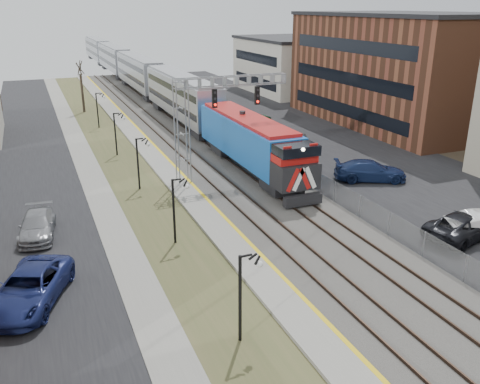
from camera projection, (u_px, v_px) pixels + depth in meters
street_west at (32, 174)px, 41.96m from camera, size 7.00×120.00×0.04m
sidewalk at (88, 168)px, 43.56m from camera, size 2.00×120.00×0.08m
grass_median at (123, 164)px, 44.63m from camera, size 4.00×120.00×0.06m
platform at (157, 159)px, 45.68m from camera, size 2.00×120.00×0.24m
ballast_bed at (209, 154)px, 47.47m from camera, size 8.00×120.00×0.20m
parking_lot at (320, 142)px, 51.79m from camera, size 16.00×120.00×0.04m
platform_edge at (166, 157)px, 45.95m from camera, size 0.24×120.00×0.01m
track_near at (188, 154)px, 46.70m from camera, size 1.58×120.00×0.15m
track_far at (224, 150)px, 47.95m from camera, size 1.58×120.00×0.15m
train at (135, 72)px, 82.27m from camera, size 3.00×108.65×5.33m
signal_gantry at (203, 112)px, 38.50m from camera, size 9.00×1.07×8.15m
lampposts at (173, 210)px, 29.46m from camera, size 0.14×62.14×4.00m
fence at (250, 142)px, 48.73m from camera, size 0.04×120.00×1.60m
buildings_east at (463, 77)px, 51.30m from camera, size 16.00×76.00×15.00m
bare_trees at (12, 134)px, 44.00m from camera, size 12.30×42.30×5.95m
car_lot_c at (464, 226)px, 30.37m from camera, size 6.02×3.75×1.55m
car_lot_d at (370, 171)px, 40.21m from camera, size 6.06×4.36×1.63m
car_lot_e at (287, 136)px, 51.27m from camera, size 4.60×2.63×1.47m
car_lot_f at (254, 119)px, 59.32m from camera, size 4.11×1.88×1.31m
car_street_a at (30, 289)px, 23.61m from camera, size 4.71×6.37×1.61m
car_street_b at (37, 226)px, 30.55m from camera, size 2.49×4.98×1.39m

